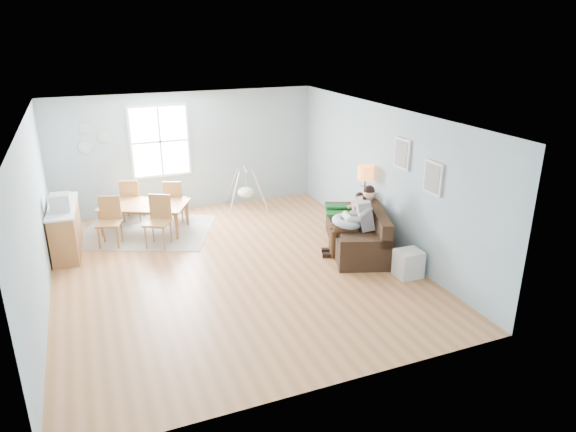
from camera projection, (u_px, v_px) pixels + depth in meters
name	position (u px, v px, depth m)	size (l,w,h in m)	color
room	(228.00, 133.00, 8.28)	(8.40, 9.40, 3.90)	#A56A3A
window	(160.00, 141.00, 11.34)	(1.32, 0.08, 1.62)	white
pictures	(417.00, 165.00, 8.61)	(0.05, 1.34, 0.74)	white
wall_plates	(92.00, 138.00, 10.79)	(0.67, 0.02, 0.66)	#96AEB4
sofa	(359.00, 233.00, 9.85)	(1.58, 2.32, 0.86)	black
green_throw	(350.00, 209.00, 10.43)	(0.97, 0.81, 0.04)	#124E1C
beige_pillow	(365.00, 201.00, 10.21)	(0.14, 0.50, 0.50)	tan
father	(356.00, 218.00, 9.42)	(1.01, 0.68, 1.36)	gray
nursing_pillow	(347.00, 222.00, 9.43)	(0.56, 0.56, 0.15)	#ABC9D6
infant	(347.00, 217.00, 9.43)	(0.19, 0.38, 0.14)	silver
toddler	(354.00, 209.00, 9.90)	(0.57, 0.38, 0.84)	silver
floor_lamp	(365.00, 179.00, 9.94)	(0.31, 0.31, 1.53)	black
storage_cube	(408.00, 264.00, 8.76)	(0.43, 0.38, 0.47)	silver
rug	(146.00, 231.00, 10.74)	(2.62, 1.99, 0.01)	gray
dining_table	(145.00, 218.00, 10.63)	(1.72, 0.96, 0.61)	#9C5933
chair_sw	(110.00, 218.00, 9.95)	(0.54, 0.54, 0.96)	olive
chair_se	(159.00, 217.00, 9.93)	(0.62, 0.62, 1.00)	olive
chair_nw	(131.00, 197.00, 11.17)	(0.55, 0.55, 0.95)	olive
chair_ne	(174.00, 198.00, 11.15)	(0.55, 0.55, 0.94)	olive
counter	(66.00, 228.00, 9.66)	(0.58, 1.68, 0.92)	#9C5933
monitor	(60.00, 202.00, 9.18)	(0.36, 0.35, 0.31)	silver
baby_swing	(246.00, 191.00, 11.93)	(1.09, 1.11, 0.96)	silver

